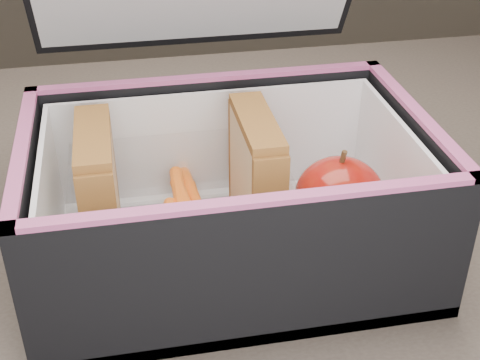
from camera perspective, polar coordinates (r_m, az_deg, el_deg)
The scene contains 8 objects.
kitchen_table at distance 0.62m, azimuth -1.90°, elevation -11.10°, with size 1.20×0.80×0.75m.
lunch_bag at distance 0.50m, azimuth -1.01°, elevation -0.48°, with size 0.29×0.29×0.28m.
plastic_tub at distance 0.51m, azimuth -5.09°, elevation -2.26°, with size 0.16×0.11×0.07m, color white, non-canonical shape.
sandwich_left at distance 0.50m, azimuth -11.89°, elevation -1.07°, with size 0.03×0.09×0.10m.
sandwich_right at distance 0.51m, azimuth 1.38°, elevation 0.27°, with size 0.03×0.09×0.10m.
carrot_sticks at distance 0.52m, azimuth -4.54°, elevation -3.24°, with size 0.06×0.15×0.03m.
paper_napkin at distance 0.54m, azimuth 8.33°, elevation -4.18°, with size 0.08×0.08×0.01m, color white.
red_apple at distance 0.51m, azimuth 8.47°, elevation -1.53°, with size 0.09×0.09×0.07m.
Camera 1 is at (-0.07, -0.45, 1.08)m, focal length 50.00 mm.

